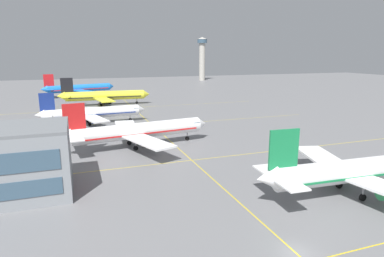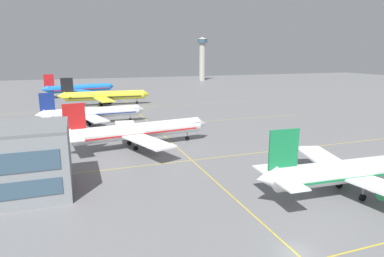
{
  "view_description": "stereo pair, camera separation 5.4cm",
  "coord_description": "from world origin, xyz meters",
  "px_view_note": "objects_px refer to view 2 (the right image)",
  "views": [
    {
      "loc": [
        -23.38,
        -28.76,
        23.17
      ],
      "look_at": [
        2.73,
        44.5,
        5.44
      ],
      "focal_mm": 30.81,
      "sensor_mm": 36.0,
      "label": 1
    },
    {
      "loc": [
        -23.32,
        -28.78,
        23.17
      ],
      "look_at": [
        2.73,
        44.5,
        5.44
      ],
      "focal_mm": 30.81,
      "sensor_mm": 36.0,
      "label": 2
    }
  ],
  "objects_px": {
    "airliner_front_gate": "(360,170)",
    "control_tower": "(202,55)",
    "airliner_second_row": "(138,131)",
    "airliner_far_left_stand": "(104,96)",
    "airliner_far_right_stand": "(79,88)",
    "airliner_third_row": "(92,113)"
  },
  "relations": [
    {
      "from": "airliner_far_left_stand",
      "to": "airliner_second_row",
      "type": "bearing_deg",
      "value": -88.72
    },
    {
      "from": "airliner_front_gate",
      "to": "airliner_far_left_stand",
      "type": "height_order",
      "value": "airliner_far_left_stand"
    },
    {
      "from": "airliner_second_row",
      "to": "airliner_far_left_stand",
      "type": "relative_size",
      "value": 0.95
    },
    {
      "from": "airliner_front_gate",
      "to": "control_tower",
      "type": "distance_m",
      "value": 244.75
    },
    {
      "from": "airliner_far_right_stand",
      "to": "airliner_third_row",
      "type": "bearing_deg",
      "value": -88.05
    },
    {
      "from": "airliner_second_row",
      "to": "airliner_far_right_stand",
      "type": "xyz_separation_m",
      "value": [
        -11.95,
        113.85,
        0.12
      ]
    },
    {
      "from": "airliner_second_row",
      "to": "airliner_far_right_stand",
      "type": "bearing_deg",
      "value": 95.99
    },
    {
      "from": "airliner_third_row",
      "to": "airliner_far_left_stand",
      "type": "bearing_deg",
      "value": 79.59
    },
    {
      "from": "airliner_far_right_stand",
      "to": "control_tower",
      "type": "height_order",
      "value": "control_tower"
    },
    {
      "from": "airliner_far_left_stand",
      "to": "airliner_far_right_stand",
      "type": "distance_m",
      "value": 41.1
    },
    {
      "from": "airliner_far_right_stand",
      "to": "control_tower",
      "type": "distance_m",
      "value": 134.03
    },
    {
      "from": "airliner_front_gate",
      "to": "control_tower",
      "type": "height_order",
      "value": "control_tower"
    },
    {
      "from": "airliner_second_row",
      "to": "airliner_third_row",
      "type": "relative_size",
      "value": 1.1
    },
    {
      "from": "airliner_front_gate",
      "to": "airliner_second_row",
      "type": "distance_m",
      "value": 50.59
    },
    {
      "from": "control_tower",
      "to": "airliner_far_right_stand",
      "type": "bearing_deg",
      "value": -142.43
    },
    {
      "from": "airliner_third_row",
      "to": "control_tower",
      "type": "xyz_separation_m",
      "value": [
        102.59,
        161.87,
        17.78
      ]
    },
    {
      "from": "airliner_third_row",
      "to": "airliner_far_right_stand",
      "type": "distance_m",
      "value": 80.89
    },
    {
      "from": "airliner_far_left_stand",
      "to": "airliner_far_right_stand",
      "type": "relative_size",
      "value": 1.03
    },
    {
      "from": "airliner_third_row",
      "to": "airliner_far_left_stand",
      "type": "xyz_separation_m",
      "value": [
        7.54,
        41.04,
        0.58
      ]
    },
    {
      "from": "control_tower",
      "to": "airliner_second_row",
      "type": "bearing_deg",
      "value": -115.61
    },
    {
      "from": "airliner_second_row",
      "to": "control_tower",
      "type": "height_order",
      "value": "control_tower"
    },
    {
      "from": "airliner_far_left_stand",
      "to": "airliner_far_right_stand",
      "type": "height_order",
      "value": "airliner_far_left_stand"
    }
  ]
}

